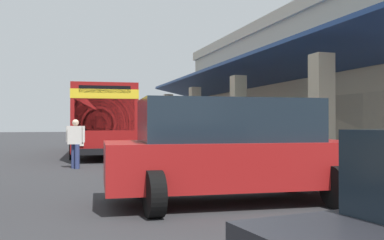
# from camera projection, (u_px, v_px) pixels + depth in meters

# --- Properties ---
(ground) EXTENTS (120.00, 120.00, 0.00)m
(ground) POSITION_uv_depth(u_px,v_px,m) (260.00, 150.00, 24.65)
(ground) COLOR #2D2D30
(curb_strip) EXTENTS (28.55, 0.50, 0.12)m
(curb_strip) POSITION_uv_depth(u_px,v_px,m) (183.00, 154.00, 20.35)
(curb_strip) COLOR #9E998E
(curb_strip) RESTS_ON ground
(plaza_building) EXTENTS (24.09, 13.79, 7.03)m
(plaza_building) POSITION_uv_depth(u_px,v_px,m) (352.00, 87.00, 23.29)
(plaza_building) COLOR #B2A88E
(plaza_building) RESTS_ON ground
(transit_bus) EXTENTS (11.39, 3.56, 3.34)m
(transit_bus) POSITION_uv_depth(u_px,v_px,m) (103.00, 117.00, 21.64)
(transit_bus) COLOR maroon
(transit_bus) RESTS_ON ground
(parked_suv_red) EXTENTS (2.99, 4.95, 1.97)m
(parked_suv_red) POSITION_uv_depth(u_px,v_px,m) (231.00, 149.00, 8.15)
(parked_suv_red) COLOR maroon
(parked_suv_red) RESTS_ON ground
(pedestrian) EXTENTS (0.37, 0.61, 1.66)m
(pedestrian) POSITION_uv_depth(u_px,v_px,m) (75.00, 141.00, 14.33)
(pedestrian) COLOR navy
(pedestrian) RESTS_ON ground
(potted_palm) EXTENTS (1.72, 1.99, 2.46)m
(potted_palm) POSITION_uv_depth(u_px,v_px,m) (261.00, 145.00, 15.63)
(potted_palm) COLOR brown
(potted_palm) RESTS_ON ground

